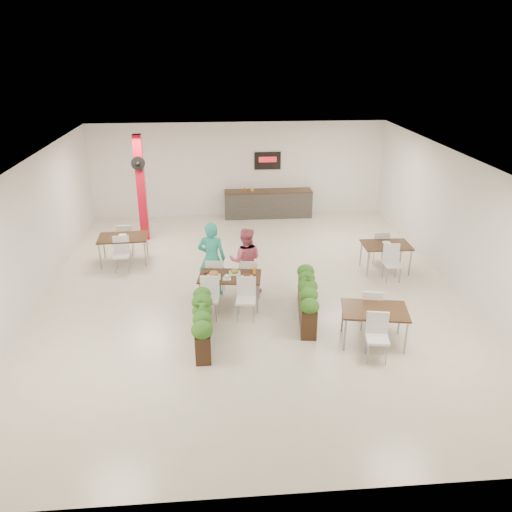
% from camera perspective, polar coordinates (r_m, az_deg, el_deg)
% --- Properties ---
extents(ground, '(12.00, 12.00, 0.00)m').
position_cam_1_polar(ground, '(12.22, -0.51, -4.02)').
color(ground, beige).
rests_on(ground, ground).
extents(room_shell, '(10.10, 12.10, 3.22)m').
position_cam_1_polar(room_shell, '(11.45, -0.54, 4.96)').
color(room_shell, white).
rests_on(room_shell, ground).
extents(red_column, '(0.40, 0.41, 3.20)m').
position_cam_1_polar(red_column, '(15.32, -12.98, 7.64)').
color(red_column, '#AB0B1E').
rests_on(red_column, ground).
extents(service_counter, '(3.00, 0.64, 2.20)m').
position_cam_1_polar(service_counter, '(17.36, 1.39, 6.07)').
color(service_counter, '#2F2C2A').
rests_on(service_counter, ground).
extents(main_table, '(1.49, 1.77, 0.92)m').
position_cam_1_polar(main_table, '(11.32, -3.05, -2.79)').
color(main_table, black).
rests_on(main_table, ground).
extents(diner_man, '(0.71, 0.52, 1.80)m').
position_cam_1_polar(diner_man, '(11.80, -5.08, -0.30)').
color(diner_man, teal).
rests_on(diner_man, ground).
extents(diner_woman, '(0.87, 0.72, 1.64)m').
position_cam_1_polar(diner_woman, '(11.85, -1.19, -0.55)').
color(diner_woman, '#D8607A').
rests_on(diner_woman, ground).
extents(planter_left, '(0.43, 1.86, 0.97)m').
position_cam_1_polar(planter_left, '(10.09, -6.14, -7.20)').
color(planter_left, black).
rests_on(planter_left, ground).
extents(planter_right, '(0.60, 2.01, 1.06)m').
position_cam_1_polar(planter_right, '(10.92, 5.86, -4.68)').
color(planter_right, black).
rests_on(planter_right, ground).
extents(side_table_a, '(1.35, 1.64, 0.92)m').
position_cam_1_polar(side_table_a, '(14.05, -14.94, 1.73)').
color(side_table_a, black).
rests_on(side_table_a, ground).
extents(side_table_b, '(1.24, 1.63, 0.92)m').
position_cam_1_polar(side_table_b, '(13.49, 14.63, 0.84)').
color(side_table_b, black).
rests_on(side_table_b, ground).
extents(side_table_c, '(1.41, 1.67, 0.92)m').
position_cam_1_polar(side_table_c, '(10.20, 13.38, -6.54)').
color(side_table_c, black).
rests_on(side_table_c, ground).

